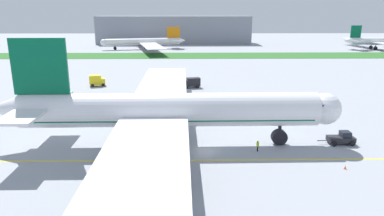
{
  "coord_description": "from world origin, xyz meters",
  "views": [
    {
      "loc": [
        -2.9,
        -51.69,
        21.45
      ],
      "look_at": [
        -1.96,
        11.87,
        3.8
      ],
      "focal_mm": 32.85,
      "sensor_mm": 36.0,
      "label": 1
    }
  ],
  "objects": [
    {
      "name": "pushback_tug",
      "position": [
        22.84,
        2.85,
        0.99
      ],
      "size": [
        6.1,
        2.47,
        2.16
      ],
      "color": "#26262B",
      "rests_on": "ground"
    },
    {
      "name": "ground_crew_wingwalker_port",
      "position": [
        8.22,
        -0.19,
        1.07
      ],
      "size": [
        0.35,
        0.6,
        1.76
      ],
      "color": "black",
      "rests_on": "ground"
    },
    {
      "name": "ground_crew_marshaller_front",
      "position": [
        -5.04,
        13.21,
        0.96
      ],
      "size": [
        0.25,
        0.55,
        1.57
      ],
      "color": "black",
      "rests_on": "ground"
    },
    {
      "name": "ground_plane",
      "position": [
        0.0,
        0.0,
        0.0
      ],
      "size": [
        600.0,
        600.0,
        0.0
      ],
      "primitive_type": "plane",
      "color": "#9399A0",
      "rests_on": "ground"
    },
    {
      "name": "traffic_cone_near_nose",
      "position": [
        19.3,
        -6.75,
        0.28
      ],
      "size": [
        0.36,
        0.36,
        0.58
      ],
      "color": "#F2590C",
      "rests_on": "ground"
    },
    {
      "name": "service_truck_baggage_loader",
      "position": [
        -29.43,
        50.22,
        1.69
      ],
      "size": [
        4.88,
        3.37,
        3.23
      ],
      "color": "yellow",
      "rests_on": "ground"
    },
    {
      "name": "parked_airliner_far_centre",
      "position": [
        -27.02,
        153.46,
        4.18
      ],
      "size": [
        48.07,
        79.89,
        12.33
      ],
      "color": "white",
      "rests_on": "ground"
    },
    {
      "name": "service_truck_fuel_bowser",
      "position": [
        -46.7,
        46.31,
        1.52
      ],
      "size": [
        5.14,
        2.81,
        2.8
      ],
      "color": "black",
      "rests_on": "ground"
    },
    {
      "name": "parked_airliner_far_right",
      "position": [
        105.82,
        149.53,
        4.59
      ],
      "size": [
        41.34,
        65.81,
        13.52
      ],
      "color": "white",
      "rests_on": "ground"
    },
    {
      "name": "ground_crew_wingwalker_starboard",
      "position": [
        -10.48,
        13.92,
        1.03
      ],
      "size": [
        0.54,
        0.42,
        1.69
      ],
      "color": "black",
      "rests_on": "ground"
    },
    {
      "name": "apron_taxi_line",
      "position": [
        0.0,
        -3.54,
        0.0
      ],
      "size": [
        280.0,
        0.36,
        0.01
      ],
      "primitive_type": "cube",
      "color": "yellow",
      "rests_on": "ground"
    },
    {
      "name": "grass_median_strip",
      "position": [
        0.0,
        122.51,
        0.05
      ],
      "size": [
        320.0,
        24.0,
        0.1
      ],
      "primitive_type": "cube",
      "color": "#2D6628",
      "rests_on": "ground"
    },
    {
      "name": "service_truck_catering_van",
      "position": [
        -1.56,
        47.54,
        1.54
      ],
      "size": [
        5.3,
        3.28,
        2.85
      ],
      "color": "black",
      "rests_on": "ground"
    },
    {
      "name": "terminal_building",
      "position": [
        -11.46,
        190.37,
        9.0
      ],
      "size": [
        101.73,
        20.0,
        18.0
      ],
      "primitive_type": "cube",
      "color": "gray",
      "rests_on": "ground"
    },
    {
      "name": "airliner_foreground",
      "position": [
        -6.54,
        2.51,
        5.95
      ],
      "size": [
        56.9,
        90.82,
        17.51
      ],
      "color": "white",
      "rests_on": "ground"
    }
  ]
}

